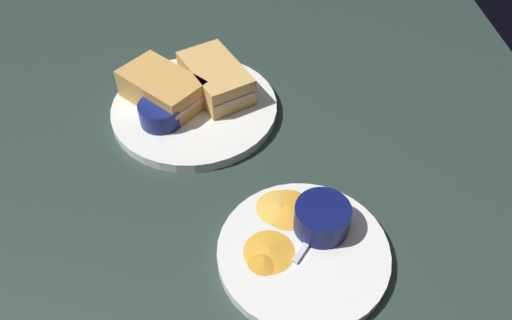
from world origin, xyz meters
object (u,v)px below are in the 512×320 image
Objects in this scene: plate_sandwich_main at (195,109)px; sandwich_half_far at (162,89)px; ramekin_dark_sauce at (161,112)px; spoon_by_gravy_ramekin at (321,221)px; spoon_by_dark_ramekin at (195,109)px; ramekin_light_gravy at (322,217)px; sandwich_half_near at (216,78)px; plate_chips_companion at (303,253)px.

sandwich_half_far is at bearing -106.42° from plate_sandwich_main.
sandwich_half_far is at bearing 179.05° from ramekin_dark_sauce.
ramekin_dark_sauce reaches higher than spoon_by_gravy_ramekin.
spoon_by_dark_ramekin is 1.39× the size of ramekin_light_gravy.
ramekin_light_gravy is (21.51, 20.92, 0.22)cm from ramekin_dark_sauce.
sandwich_half_far is at bearing -119.41° from spoon_by_dark_ramekin.
ramekin_dark_sauce is 0.95× the size of ramekin_light_gravy.
sandwich_half_near is 30.92cm from ramekin_light_gravy.
sandwich_half_near is 1.71× the size of spoon_by_gravy_ramekin.
spoon_by_dark_ramekin is at bearing -145.88° from ramekin_light_gravy.
plate_sandwich_main is 1.75× the size of sandwich_half_near.
spoon_by_dark_ramekin is at bearing 60.59° from sandwich_half_far.
sandwich_half_far is 1.50× the size of spoon_by_dark_ramekin.
spoon_by_dark_ramekin is at bearing -145.08° from spoon_by_gravy_ramekin.
ramekin_dark_sauce reaches higher than spoon_by_dark_ramekin.
ramekin_light_gravy is (-3.18, 2.65, 2.78)cm from plate_chips_companion.
ramekin_light_gravy is at bearing 44.21° from ramekin_dark_sauce.
spoon_by_gravy_ramekin is (24.34, 16.18, 1.16)cm from plate_sandwich_main.
ramekin_light_gravy reaches higher than ramekin_dark_sauce.
sandwich_half_near is 2.26× the size of ramekin_dark_sauce.
plate_chips_companion is (29.44, 18.19, -3.20)cm from sandwich_half_far.
sandwich_half_near is at bearing 128.70° from ramekin_dark_sauce.
spoon_by_gravy_ramekin is at bearing 39.15° from sandwich_half_far.
ramekin_light_gravy is (23.49, 15.92, 1.62)cm from spoon_by_dark_ramekin.
plate_sandwich_main is at bearing -46.42° from sandwich_half_near.
sandwich_half_near is 1.55× the size of spoon_by_dark_ramekin.
sandwich_half_near is at bearing -155.64° from spoon_by_gravy_ramekin.
spoon_by_gravy_ramekin reaches higher than plate_chips_companion.
spoon_by_gravy_ramekin is at bearing 24.36° from sandwich_half_near.
ramekin_dark_sauce is 0.68× the size of spoon_by_dark_ramekin.
spoon_by_dark_ramekin is at bearing 6.17° from plate_sandwich_main.
spoon_by_dark_ramekin is at bearing 111.58° from ramekin_dark_sauce.
sandwich_half_near and sandwich_half_far have the same top height.
sandwich_half_near is at bearing -156.23° from ramekin_light_gravy.
sandwich_half_far reaches higher than spoon_by_gravy_ramekin.
plate_chips_companion is at bearing 17.31° from sandwich_half_near.
spoon_by_dark_ramekin is (-1.98, 5.00, -1.40)cm from ramekin_dark_sauce.
plate_chips_companion is at bearing 25.57° from plate_sandwich_main.
plate_sandwich_main is 2.70× the size of spoon_by_dark_ramekin.
ramekin_dark_sauce is at bearing -134.93° from spoon_by_gravy_ramekin.
plate_sandwich_main is 5.92cm from sandwich_half_near.
spoon_by_dark_ramekin is (2.78, 4.93, -2.04)cm from sandwich_half_far.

